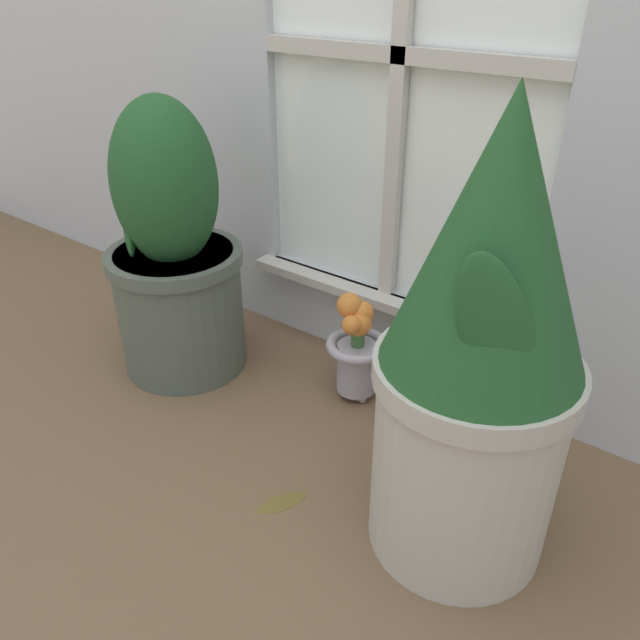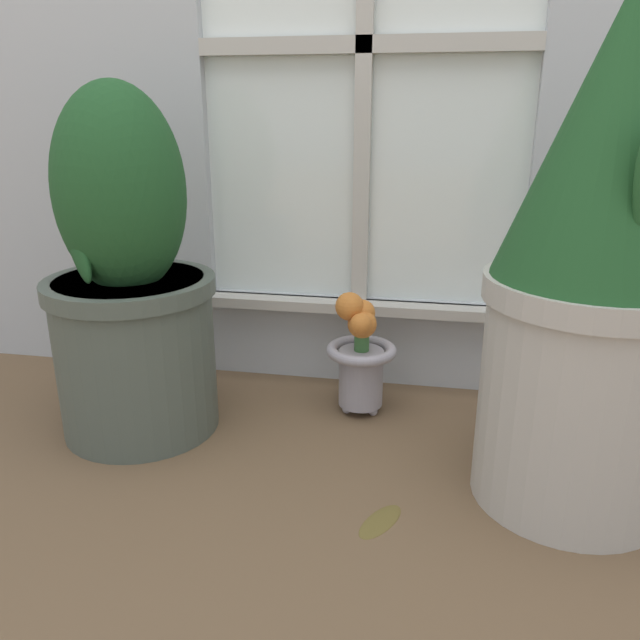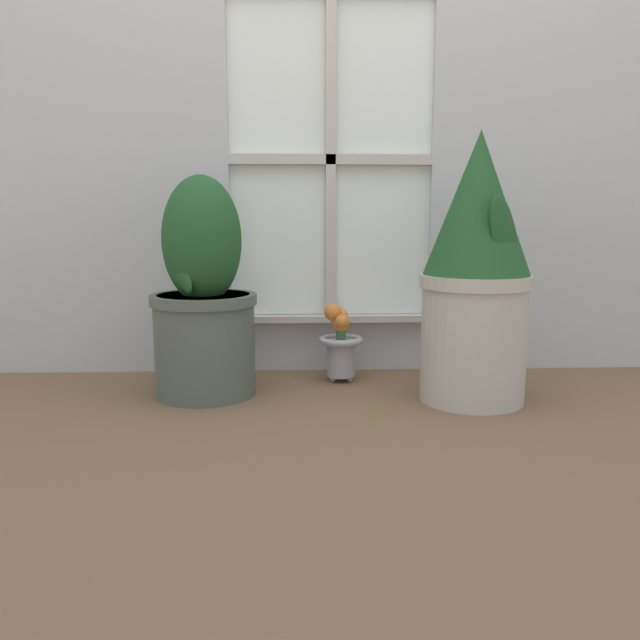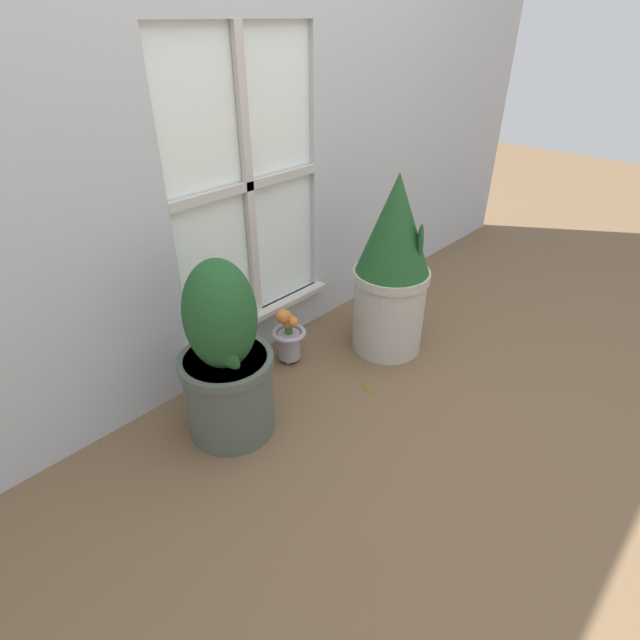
# 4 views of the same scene
# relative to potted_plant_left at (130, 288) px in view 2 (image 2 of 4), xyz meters

# --- Properties ---
(ground_plane) EXTENTS (10.00, 10.00, 0.00)m
(ground_plane) POSITION_rel_potted_plant_left_xyz_m (0.42, -0.26, -0.31)
(ground_plane) COLOR brown
(potted_plant_left) EXTENTS (0.34, 0.34, 0.70)m
(potted_plant_left) POSITION_rel_potted_plant_left_xyz_m (0.00, 0.00, 0.00)
(potted_plant_left) COLOR #4C564C
(potted_plant_left) RESTS_ON ground_plane
(potted_plant_right) EXTENTS (0.34, 0.34, 0.83)m
(potted_plant_right) POSITION_rel_potted_plant_left_xyz_m (0.84, -0.10, 0.10)
(potted_plant_right) COLOR #B7B2A8
(potted_plant_right) RESTS_ON ground_plane
(flower_vase) EXTENTS (0.15, 0.15, 0.28)m
(flower_vase) POSITION_rel_potted_plant_left_xyz_m (0.45, 0.15, -0.17)
(flower_vase) COLOR #99939E
(flower_vase) RESTS_ON ground_plane
(fallen_leaf) EXTENTS (0.09, 0.12, 0.01)m
(fallen_leaf) POSITION_rel_potted_plant_left_xyz_m (0.53, -0.24, -0.30)
(fallen_leaf) COLOR brown
(fallen_leaf) RESTS_ON ground_plane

